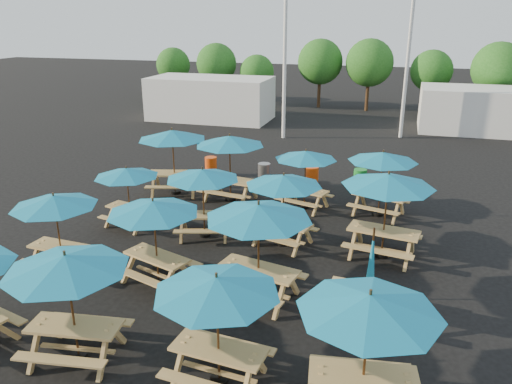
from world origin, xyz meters
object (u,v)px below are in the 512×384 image
(picnic_unit_6, at_px, (203,177))
(waste_bin_1, at_px, (264,173))
(picnic_unit_15, at_px, (383,160))
(picnic_unit_3, at_px, (172,138))
(picnic_unit_10, at_px, (284,184))
(picnic_unit_9, at_px, (259,216))
(picnic_unit_13, at_px, (370,283))
(picnic_unit_11, at_px, (306,158))
(waste_bin_2, at_px, (312,177))
(waste_bin_0, at_px, (211,166))
(picnic_unit_12, at_px, (369,309))
(picnic_unit_5, at_px, (153,211))
(picnic_unit_4, at_px, (66,268))
(picnic_unit_8, at_px, (217,290))
(picnic_unit_14, at_px, (388,184))
(picnic_unit_7, at_px, (230,144))
(picnic_unit_2, at_px, (127,175))
(waste_bin_3, at_px, (360,179))
(picnic_unit_1, at_px, (54,205))

(picnic_unit_6, relative_size, waste_bin_1, 3.41)
(picnic_unit_15, bearing_deg, picnic_unit_3, -165.67)
(waste_bin_1, bearing_deg, picnic_unit_10, -69.27)
(picnic_unit_9, relative_size, picnic_unit_13, 1.32)
(picnic_unit_11, relative_size, waste_bin_2, 3.33)
(waste_bin_0, height_order, waste_bin_2, same)
(picnic_unit_9, xyz_separation_m, picnic_unit_12, (2.78, -3.12, -0.10))
(picnic_unit_5, xyz_separation_m, picnic_unit_12, (5.55, -3.16, 0.09))
(waste_bin_1, bearing_deg, picnic_unit_4, -92.95)
(picnic_unit_6, relative_size, picnic_unit_9, 0.93)
(picnic_unit_12, bearing_deg, picnic_unit_8, 171.83)
(waste_bin_2, bearing_deg, picnic_unit_12, -75.80)
(picnic_unit_6, distance_m, picnic_unit_15, 6.20)
(picnic_unit_9, bearing_deg, picnic_unit_10, 104.56)
(picnic_unit_10, height_order, picnic_unit_14, picnic_unit_14)
(picnic_unit_3, bearing_deg, picnic_unit_7, -18.00)
(picnic_unit_4, relative_size, picnic_unit_9, 0.89)
(waste_bin_0, height_order, waste_bin_1, same)
(picnic_unit_8, bearing_deg, picnic_unit_15, 81.12)
(picnic_unit_7, xyz_separation_m, picnic_unit_9, (2.95, -6.45, -0.01))
(picnic_unit_8, bearing_deg, picnic_unit_2, 136.40)
(picnic_unit_6, distance_m, waste_bin_1, 5.99)
(picnic_unit_4, xyz_separation_m, picnic_unit_15, (5.46, 9.70, -0.05))
(picnic_unit_13, relative_size, picnic_unit_14, 0.78)
(picnic_unit_10, xyz_separation_m, picnic_unit_11, (0.04, 3.25, -0.07))
(picnic_unit_8, xyz_separation_m, waste_bin_0, (-4.91, 12.29, -1.60))
(picnic_unit_6, bearing_deg, picnic_unit_5, -107.85)
(picnic_unit_5, bearing_deg, picnic_unit_8, -28.90)
(picnic_unit_12, relative_size, waste_bin_2, 3.32)
(picnic_unit_6, height_order, waste_bin_2, picnic_unit_6)
(picnic_unit_5, height_order, waste_bin_3, picnic_unit_5)
(picnic_unit_12, relative_size, picnic_unit_14, 0.93)
(picnic_unit_14, bearing_deg, picnic_unit_15, 104.40)
(picnic_unit_9, relative_size, picnic_unit_14, 1.02)
(picnic_unit_14, bearing_deg, picnic_unit_1, -149.13)
(picnic_unit_6, relative_size, picnic_unit_10, 1.00)
(picnic_unit_2, bearing_deg, picnic_unit_13, -10.01)
(picnic_unit_9, relative_size, waste_bin_3, 3.67)
(picnic_unit_2, relative_size, picnic_unit_6, 0.88)
(picnic_unit_12, bearing_deg, picnic_unit_13, 84.37)
(picnic_unit_3, bearing_deg, picnic_unit_4, -91.23)
(picnic_unit_12, bearing_deg, picnic_unit_2, 134.36)
(picnic_unit_13, height_order, picnic_unit_14, picnic_unit_14)
(picnic_unit_4, height_order, waste_bin_2, picnic_unit_4)
(picnic_unit_3, height_order, picnic_unit_14, picnic_unit_3)
(picnic_unit_5, height_order, picnic_unit_6, picnic_unit_5)
(picnic_unit_2, distance_m, picnic_unit_9, 6.23)
(picnic_unit_4, distance_m, picnic_unit_11, 10.08)
(picnic_unit_11, bearing_deg, picnic_unit_5, -95.36)
(picnic_unit_12, bearing_deg, picnic_unit_5, 142.39)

